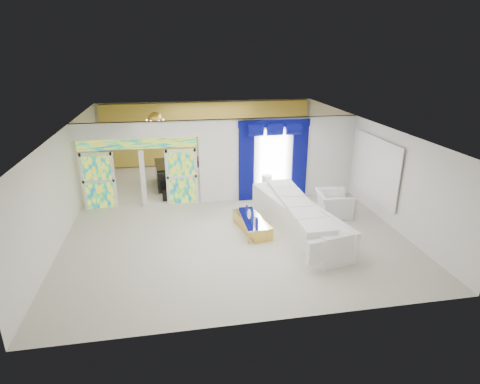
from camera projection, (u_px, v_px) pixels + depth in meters
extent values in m
plane|color=#B7AF9E|center=(226.00, 210.00, 13.71)|extent=(12.00, 12.00, 0.00)
cube|color=white|center=(279.00, 158.00, 14.47)|extent=(5.70, 0.18, 3.00)
cube|color=white|center=(136.00, 130.00, 13.22)|extent=(4.30, 0.18, 0.55)
cube|color=#994C3F|center=(99.00, 181.00, 13.59)|extent=(0.95, 0.04, 2.00)
cube|color=#994C3F|center=(182.00, 177.00, 14.05)|extent=(0.95, 0.04, 2.00)
cube|color=#994C3F|center=(138.00, 144.00, 13.39)|extent=(4.00, 0.05, 0.35)
cube|color=white|center=(273.00, 161.00, 14.35)|extent=(1.00, 0.02, 2.30)
cube|color=#030644|center=(246.00, 164.00, 14.18)|extent=(0.55, 0.10, 2.80)
cube|color=#030644|center=(300.00, 161.00, 14.51)|extent=(0.55, 0.10, 2.80)
cube|color=#030644|center=(274.00, 123.00, 13.85)|extent=(2.60, 0.12, 0.25)
cube|color=white|center=(376.00, 169.00, 13.06)|extent=(0.04, 2.70, 1.90)
cube|color=#BB822D|center=(208.00, 133.00, 18.64)|extent=(9.70, 0.12, 2.90)
cube|color=white|center=(297.00, 218.00, 12.02)|extent=(1.88, 4.70, 0.87)
cube|color=gold|center=(252.00, 224.00, 12.16)|extent=(0.95, 1.88, 0.40)
cube|color=white|center=(274.00, 195.00, 14.57)|extent=(1.22, 0.45, 0.40)
cylinder|color=silver|center=(267.00, 183.00, 14.35)|extent=(0.36, 0.36, 0.58)
imported|color=white|center=(333.00, 203.00, 13.27)|extent=(1.19, 1.33, 0.78)
cube|color=black|center=(174.00, 174.00, 16.08)|extent=(1.55, 1.95, 0.93)
cube|color=black|center=(175.00, 195.00, 14.71)|extent=(0.97, 0.44, 0.32)
cube|color=tan|center=(101.00, 188.00, 14.75)|extent=(0.60, 0.56, 0.77)
sphere|color=gold|center=(155.00, 120.00, 15.55)|extent=(0.60, 0.60, 0.60)
cylinder|color=navy|center=(253.00, 215.00, 12.02)|extent=(0.08, 0.08, 0.23)
cylinder|color=navy|center=(247.00, 209.00, 12.59)|extent=(0.08, 0.08, 0.17)
cylinder|color=#161798|center=(257.00, 223.00, 11.56)|extent=(0.09, 0.09, 0.20)
cylinder|color=silver|center=(255.00, 221.00, 11.77)|extent=(0.10, 0.10, 0.14)
cylinder|color=white|center=(249.00, 213.00, 12.35)|extent=(0.11, 0.11, 0.11)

